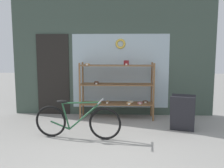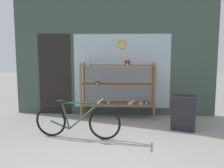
# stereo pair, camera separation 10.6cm
# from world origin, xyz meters

# --- Properties ---
(ground_plane) EXTENTS (30.00, 30.00, 0.00)m
(ground_plane) POSITION_xyz_m (0.00, 0.00, 0.00)
(ground_plane) COLOR gray
(storefront_facade) EXTENTS (5.20, 0.13, 3.77)m
(storefront_facade) POSITION_xyz_m (-0.04, 2.74, 1.83)
(storefront_facade) COLOR #3D4C42
(storefront_facade) RESTS_ON ground_plane
(display_case) EXTENTS (1.81, 0.49, 1.44)m
(display_case) POSITION_xyz_m (0.13, 2.36, 0.82)
(display_case) COLOR brown
(display_case) RESTS_ON ground_plane
(bicycle) EXTENTS (1.69, 0.46, 0.75)m
(bicycle) POSITION_xyz_m (-0.60, 0.86, 0.34)
(bicycle) COLOR black
(bicycle) RESTS_ON ground_plane
(sandwich_board) EXTENTS (0.58, 0.51, 0.75)m
(sandwich_board) POSITION_xyz_m (1.52, 1.40, 0.38)
(sandwich_board) COLOR #232328
(sandwich_board) RESTS_ON ground_plane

